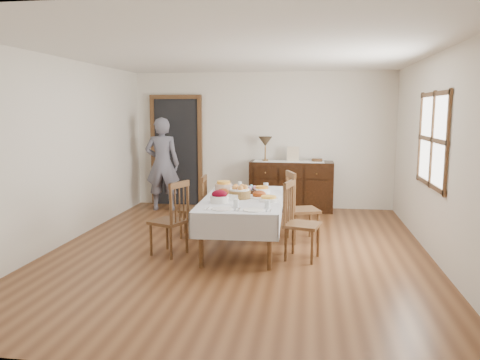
# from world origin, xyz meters

# --- Properties ---
(ground) EXTENTS (6.00, 6.00, 0.00)m
(ground) POSITION_xyz_m (0.00, 0.00, 0.00)
(ground) COLOR brown
(room_shell) EXTENTS (5.02, 6.02, 2.65)m
(room_shell) POSITION_xyz_m (-0.15, 0.42, 1.64)
(room_shell) COLOR white
(room_shell) RESTS_ON ground
(dining_table) EXTENTS (1.12, 2.09, 0.70)m
(dining_table) POSITION_xyz_m (0.03, 0.14, 0.62)
(dining_table) COLOR silver
(dining_table) RESTS_ON ground
(chair_left_near) EXTENTS (0.53, 0.53, 0.98)m
(chair_left_near) POSITION_xyz_m (-0.84, -0.31, 0.50)
(chair_left_near) COLOR #55361E
(chair_left_near) RESTS_ON ground
(chair_left_far) EXTENTS (0.40, 0.40, 0.92)m
(chair_left_far) POSITION_xyz_m (-0.74, 0.63, 0.46)
(chair_left_far) COLOR #55361E
(chair_left_far) RESTS_ON ground
(chair_right_near) EXTENTS (0.50, 0.50, 0.99)m
(chair_right_near) POSITION_xyz_m (0.80, -0.21, 0.50)
(chair_right_near) COLOR #55361E
(chair_right_near) RESTS_ON ground
(chair_right_far) EXTENTS (0.54, 0.54, 1.01)m
(chair_right_far) POSITION_xyz_m (0.79, 0.62, 0.51)
(chair_right_far) COLOR #55361E
(chair_right_far) RESTS_ON ground
(sideboard) EXTENTS (1.55, 0.56, 0.93)m
(sideboard) POSITION_xyz_m (0.58, 2.72, 0.47)
(sideboard) COLOR black
(sideboard) RESTS_ON ground
(person) EXTENTS (0.63, 0.45, 1.87)m
(person) POSITION_xyz_m (-1.82, 2.39, 0.93)
(person) COLOR slate
(person) RESTS_ON ground
(bread_basket) EXTENTS (0.30, 0.30, 0.19)m
(bread_basket) POSITION_xyz_m (-0.00, 0.09, 0.78)
(bread_basket) COLOR brown
(bread_basket) RESTS_ON dining_table
(egg_basket) EXTENTS (0.29, 0.29, 0.11)m
(egg_basket) POSITION_xyz_m (0.06, 0.54, 0.74)
(egg_basket) COLOR black
(egg_basket) RESTS_ON dining_table
(ham_platter_a) EXTENTS (0.33, 0.33, 0.11)m
(ham_platter_a) POSITION_xyz_m (-0.27, 0.28, 0.73)
(ham_platter_a) COLOR white
(ham_platter_a) RESTS_ON dining_table
(ham_platter_b) EXTENTS (0.33, 0.33, 0.11)m
(ham_platter_b) POSITION_xyz_m (0.25, 0.18, 0.73)
(ham_platter_b) COLOR white
(ham_platter_b) RESTS_ON dining_table
(beet_bowl) EXTENTS (0.24, 0.24, 0.16)m
(beet_bowl) POSITION_xyz_m (-0.21, -0.25, 0.78)
(beet_bowl) COLOR white
(beet_bowl) RESTS_ON dining_table
(carrot_bowl) EXTENTS (0.23, 0.23, 0.10)m
(carrot_bowl) POSITION_xyz_m (0.25, 0.54, 0.75)
(carrot_bowl) COLOR white
(carrot_bowl) RESTS_ON dining_table
(pineapple_bowl) EXTENTS (0.26, 0.26, 0.13)m
(pineapple_bowl) POSITION_xyz_m (-0.34, 0.73, 0.76)
(pineapple_bowl) COLOR tan
(pineapple_bowl) RESTS_ON dining_table
(casserole_dish) EXTENTS (0.25, 0.25, 0.07)m
(casserole_dish) POSITION_xyz_m (0.40, -0.07, 0.74)
(casserole_dish) COLOR white
(casserole_dish) RESTS_ON dining_table
(butter_dish) EXTENTS (0.14, 0.10, 0.07)m
(butter_dish) POSITION_xyz_m (-0.07, -0.04, 0.74)
(butter_dish) COLOR white
(butter_dish) RESTS_ON dining_table
(setting_left) EXTENTS (0.42, 0.31, 0.10)m
(setting_left) POSITION_xyz_m (-0.06, -0.61, 0.73)
(setting_left) COLOR white
(setting_left) RESTS_ON dining_table
(setting_right) EXTENTS (0.42, 0.31, 0.10)m
(setting_right) POSITION_xyz_m (0.32, -0.61, 0.73)
(setting_right) COLOR white
(setting_right) RESTS_ON dining_table
(glass_far_a) EXTENTS (0.06, 0.06, 0.11)m
(glass_far_a) POSITION_xyz_m (-0.11, 0.83, 0.76)
(glass_far_a) COLOR white
(glass_far_a) RESTS_ON dining_table
(glass_far_b) EXTENTS (0.07, 0.07, 0.10)m
(glass_far_b) POSITION_xyz_m (0.28, 0.80, 0.76)
(glass_far_b) COLOR white
(glass_far_b) RESTS_ON dining_table
(runner) EXTENTS (1.30, 0.35, 0.01)m
(runner) POSITION_xyz_m (0.53, 2.68, 0.93)
(runner) COLOR white
(runner) RESTS_ON sideboard
(table_lamp) EXTENTS (0.26, 0.26, 0.46)m
(table_lamp) POSITION_xyz_m (0.09, 2.70, 1.28)
(table_lamp) COLOR brown
(table_lamp) RESTS_ON sideboard
(picture_frame) EXTENTS (0.22, 0.08, 0.28)m
(picture_frame) POSITION_xyz_m (0.61, 2.68, 1.07)
(picture_frame) COLOR beige
(picture_frame) RESTS_ON sideboard
(deco_bowl) EXTENTS (0.20, 0.20, 0.06)m
(deco_bowl) POSITION_xyz_m (1.05, 2.73, 0.96)
(deco_bowl) COLOR #55361E
(deco_bowl) RESTS_ON sideboard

